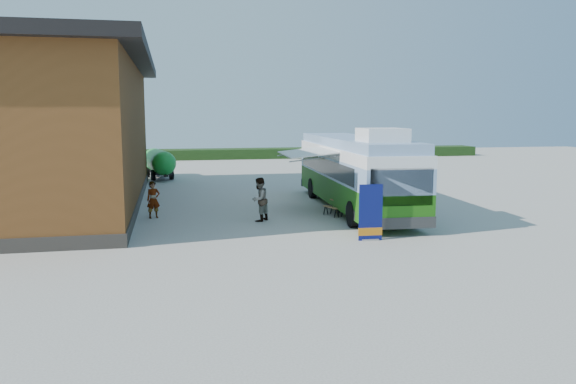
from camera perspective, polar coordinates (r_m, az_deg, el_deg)
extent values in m
plane|color=#BCB7AD|center=(20.71, 2.16, -4.82)|extent=(100.00, 100.00, 0.00)
cube|color=brown|center=(30.12, -22.67, 5.30)|extent=(8.00, 20.00, 7.00)
cube|color=black|center=(30.22, -23.06, 12.41)|extent=(9.60, 21.20, 0.50)
cube|color=#332D28|center=(30.41, -22.34, -0.82)|extent=(8.10, 20.10, 0.50)
cube|color=#264419|center=(59.16, 0.74, 4.00)|extent=(40.00, 3.00, 1.00)
cube|color=#257513|center=(27.29, 6.67, 0.31)|extent=(3.32, 13.08, 1.19)
cube|color=#82A1CB|center=(27.17, 6.71, 2.57)|extent=(3.32, 13.08, 0.97)
cube|color=black|center=(27.36, 3.69, 2.65)|extent=(0.56, 10.79, 0.76)
cube|color=black|center=(28.08, 9.04, 2.70)|extent=(0.56, 10.79, 0.76)
cube|color=white|center=(27.11, 6.73, 4.11)|extent=(3.32, 13.08, 0.49)
cube|color=#82A1CB|center=(27.09, 6.75, 5.07)|extent=(3.15, 12.86, 0.43)
cube|color=white|center=(23.15, 9.55, 5.74)|extent=(1.82, 2.03, 0.54)
cube|color=black|center=(21.09, 11.48, 0.48)|extent=(2.43, 0.18, 1.40)
cube|color=#2D2D2D|center=(21.35, 11.33, -3.10)|extent=(2.76, 0.33, 0.43)
cube|color=#2D2D2D|center=(33.50, 3.68, 1.02)|extent=(2.76, 0.33, 0.43)
cylinder|color=black|center=(22.92, 6.63, -2.24)|extent=(0.38, 1.09, 1.08)
cylinder|color=black|center=(23.70, 12.37, -2.04)|extent=(0.38, 1.09, 1.08)
cylinder|color=black|center=(30.70, 2.52, 0.39)|extent=(0.38, 1.09, 1.08)
cylinder|color=black|center=(31.29, 6.94, 0.48)|extent=(0.38, 1.09, 1.08)
cube|color=white|center=(26.11, 2.41, 4.24)|extent=(2.81, 4.31, 0.32)
cube|color=#A5A8AD|center=(26.39, 5.21, 4.66)|extent=(0.37, 4.49, 0.15)
cylinder|color=#A5A8AD|center=(24.37, 3.25, 3.73)|extent=(2.71, 0.18, 0.33)
cylinder|color=#A5A8AD|center=(27.88, 1.67, 4.27)|extent=(2.71, 0.18, 0.33)
cube|color=#0B1256|center=(20.52, 8.39, -2.08)|extent=(0.88, 0.07, 2.06)
cube|color=#C87112|center=(20.65, 8.35, -4.00)|extent=(0.90, 0.08, 0.29)
cube|color=#A5A8AD|center=(20.71, 8.34, -4.81)|extent=(0.63, 0.21, 0.06)
cylinder|color=#A5A8AD|center=(20.54, 8.37, -2.07)|extent=(0.03, 0.03, 2.06)
cube|color=tan|center=(25.53, 5.35, -0.88)|extent=(0.73, 1.16, 0.04)
cube|color=tan|center=(25.31, 4.41, -1.56)|extent=(0.52, 1.09, 0.03)
cube|color=tan|center=(25.85, 6.25, -1.39)|extent=(0.52, 1.09, 0.03)
cube|color=black|center=(25.13, 5.60, -1.81)|extent=(0.06, 0.06, 0.66)
cube|color=black|center=(25.31, 6.20, -1.75)|extent=(0.06, 0.06, 0.66)
cube|color=black|center=(25.87, 4.49, -1.52)|extent=(0.06, 0.06, 0.66)
cube|color=black|center=(26.04, 5.08, -1.46)|extent=(0.06, 0.06, 0.66)
imported|color=#999999|center=(25.42, -13.52, -0.77)|extent=(0.68, 0.55, 1.63)
imported|color=#999999|center=(24.01, -2.94, -0.76)|extent=(1.14, 1.16, 1.88)
cylinder|color=green|center=(40.96, -12.97, 3.06)|extent=(2.33, 3.90, 1.64)
sphere|color=green|center=(39.17, -12.48, 2.86)|extent=(1.64, 1.64, 1.64)
sphere|color=green|center=(42.74, -13.42, 3.25)|extent=(1.64, 1.64, 1.64)
cube|color=black|center=(41.02, -12.94, 2.05)|extent=(1.83, 3.97, 0.18)
cube|color=black|center=(38.71, -12.29, 1.66)|extent=(0.33, 1.09, 0.09)
cylinder|color=black|center=(39.85, -13.55, 1.67)|extent=(0.37, 0.76, 0.73)
cylinder|color=black|center=(40.09, -11.75, 1.76)|extent=(0.37, 0.76, 0.73)
cylinder|color=black|center=(42.00, -14.07, 1.96)|extent=(0.37, 0.76, 0.73)
cylinder|color=black|center=(42.22, -12.36, 2.04)|extent=(0.37, 0.76, 0.73)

